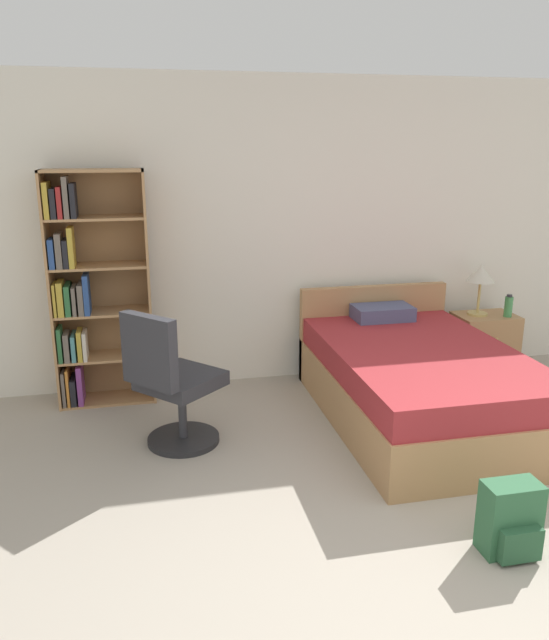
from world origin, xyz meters
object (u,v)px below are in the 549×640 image
(nightstand, at_px, (484,344))
(water_bottle, at_px, (508,306))
(office_chair, at_px, (172,385))
(bed, at_px, (417,381))
(backpack_green, at_px, (511,520))
(bookshelf, at_px, (88,290))
(table_lamp, at_px, (481,276))

(nightstand, bearing_deg, water_bottle, -32.16)
(office_chair, xyz_separation_m, nightstand, (2.88, 0.89, -0.19))
(bed, bearing_deg, water_bottle, 30.69)
(bed, distance_m, nightstand, 1.30)
(backpack_green, bearing_deg, nightstand, 62.75)
(bookshelf, height_order, bed, bookshelf)
(bookshelf, xyz_separation_m, bed, (2.43, -0.86, -0.64))
(nightstand, bearing_deg, office_chair, -162.79)
(table_lamp, relative_size, backpack_green, 1.19)
(nightstand, distance_m, table_lamp, 0.64)
(office_chair, distance_m, backpack_green, 2.26)
(bed, bearing_deg, table_lamp, 40.70)
(bed, distance_m, office_chair, 1.86)
(bookshelf, xyz_separation_m, water_bottle, (3.61, -0.16, -0.29))
(nightstand, relative_size, table_lamp, 1.19)
(table_lamp, height_order, backpack_green, table_lamp)
(office_chair, bearing_deg, water_bottle, 14.72)
(bed, xyz_separation_m, water_bottle, (1.18, 0.70, 0.35))
(water_bottle, relative_size, backpack_green, 0.52)
(bed, relative_size, water_bottle, 10.34)
(bookshelf, distance_m, backpack_green, 3.42)
(bed, height_order, nightstand, bed)
(bookshelf, bearing_deg, table_lamp, -0.75)
(backpack_green, bearing_deg, bed, 82.15)
(backpack_green, bearing_deg, table_lamp, 64.42)
(table_lamp, bearing_deg, water_bottle, -26.90)
(water_bottle, bearing_deg, table_lamp, 153.10)
(office_chair, bearing_deg, bed, 2.94)
(nightstand, xyz_separation_m, water_bottle, (0.15, -0.10, 0.37))
(bed, xyz_separation_m, backpack_green, (-0.23, -1.64, -0.12))
(nightstand, relative_size, water_bottle, 2.71)
(bed, bearing_deg, backpack_green, -97.85)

